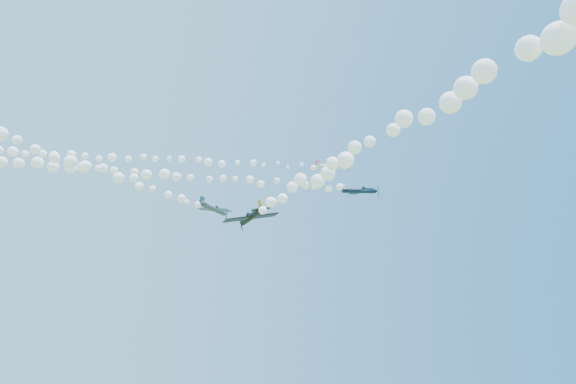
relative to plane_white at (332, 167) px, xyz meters
name	(u,v)px	position (x,y,z in m)	size (l,w,h in m)	color
plane_white	(332,167)	(0.00, 0.00, 0.00)	(6.37, 6.73, 1.91)	white
smoke_trail_white	(85,156)	(-41.58, 14.51, -0.30)	(79.67, 29.33, 2.77)	white
plane_navy	(360,191)	(6.53, 0.68, -3.49)	(7.94, 8.31, 2.43)	#0C1935
smoke_trail_navy	(109,170)	(-37.71, 10.47, -3.71)	(83.93, 20.82, 3.08)	white
plane_grey	(213,209)	(-21.07, 4.03, -10.05)	(6.65, 7.00, 2.45)	#394354
plane_black	(251,216)	(-21.80, -14.81, -16.57)	(7.29, 7.19, 2.49)	black
smoke_trail_black	(492,72)	(-20.49, -52.23, -16.82)	(4.99, 70.56, 2.92)	white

